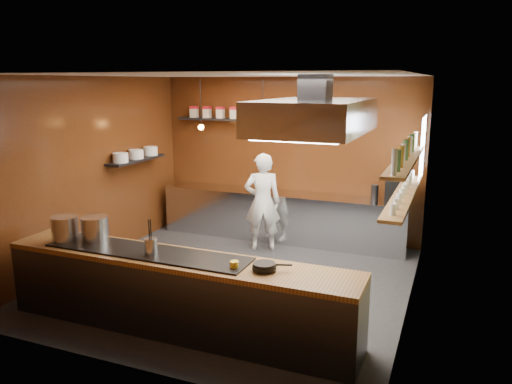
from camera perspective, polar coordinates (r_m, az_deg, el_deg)
The scene contains 26 objects.
floor at distance 7.58m, azimuth -2.60°, elevation -10.10°, with size 5.00×5.00×0.00m, color black.
back_wall at distance 9.43m, azimuth 3.65°, elevation 3.88°, with size 5.00×5.00×0.00m, color #331309.
left_wall at distance 8.48m, azimuth -18.27°, elevation 2.29°, with size 5.00×5.00×0.00m, color #331309.
right_wall at distance 6.52m, azimuth 17.66°, elevation -0.61°, with size 5.00×5.00×0.00m, color #4E4F2D.
ceiling at distance 7.00m, azimuth -2.85°, elevation 13.20°, with size 5.00×5.00×0.00m, color silver.
window_pane at distance 8.13m, azimuth 18.49°, elevation 4.71°, with size 1.00×1.00×0.00m, color white.
prep_counter at distance 9.35m, azimuth 2.92°, elevation -2.78°, with size 4.60×0.65×0.90m, color silver.
pass_counter at distance 6.10m, azimuth -9.05°, elevation -11.32°, with size 4.40×0.72×0.94m.
tin_shelf at distance 9.55m, azimuth -1.75°, elevation 8.23°, with size 2.60×0.26×0.04m, color black.
plate_shelf at distance 9.15m, azimuth -13.51°, elevation 3.61°, with size 0.30×1.40×0.04m, color black.
bottle_shelf_upper at distance 6.75m, azimuth 16.76°, elevation 3.51°, with size 0.26×2.80×0.04m, color brown.
bottle_shelf_lower at distance 6.84m, azimuth 16.51°, elevation -0.38°, with size 0.26×2.80×0.04m, color brown.
extractor_hood at distance 6.19m, azimuth 6.73°, elevation 8.63°, with size 1.20×2.00×0.72m.
pendant_left at distance 9.18m, azimuth -6.31°, elevation 7.69°, with size 0.10×0.10×0.95m.
pendant_right at distance 8.67m, azimuth 0.75°, elevation 7.48°, with size 0.10×0.10×0.95m.
storage_tins at distance 9.48m, azimuth -0.91°, elevation 9.00°, with size 2.43×0.13×0.22m.
plate_stacks at distance 9.14m, azimuth -13.54°, elevation 4.23°, with size 0.26×1.16×0.16m.
bottles at distance 6.73m, azimuth 16.83°, elevation 4.69°, with size 0.06×2.66×0.24m.
wine_glasses at distance 6.82m, azimuth 16.56°, elevation 0.32°, with size 0.07×2.37×0.13m.
stockpot_large at distance 6.77m, azimuth -21.00°, elevation -3.92°, with size 0.32×0.32×0.32m, color #B9BBC0.
stockpot_small at distance 6.63m, azimuth -17.94°, elevation -4.03°, with size 0.33×0.33×0.31m, color silver.
utensil_crock at distance 5.97m, azimuth -11.93°, elevation -6.10°, with size 0.15×0.15×0.20m, color silver.
frying_pan at distance 5.43m, azimuth 0.99°, elevation -8.46°, with size 0.42×0.27×0.07m.
butter_jar at distance 5.49m, azimuth -2.49°, elevation -8.35°, with size 0.10×0.10×0.09m, color yellow.
espresso_machine at distance 8.68m, azimuth 16.01°, elevation 0.02°, with size 0.42×0.40×0.42m, color black.
chef at distance 8.68m, azimuth 0.75°, elevation -1.16°, with size 0.63×0.41×1.72m, color silver.
Camera 1 is at (2.93, -6.35, 2.92)m, focal length 35.00 mm.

